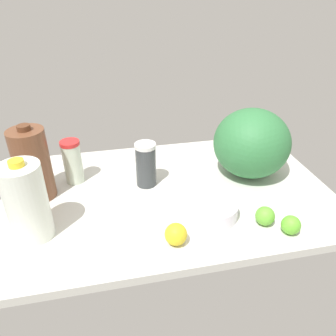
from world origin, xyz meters
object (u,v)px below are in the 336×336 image
tumbler_cup (73,162)px  lime_near_front (265,216)px  watermelon (252,143)px  mixing_bowl (213,209)px  chocolate_milk_jug (32,164)px  lime_beside_bowl (291,225)px  lemon_by_jug (176,234)px  milk_jug (27,202)px  shaker_bottle (146,164)px

tumbler_cup → lime_near_front: bearing=147.1°
watermelon → mixing_bowl: bearing=45.6°
tumbler_cup → chocolate_milk_jug: bearing=30.6°
mixing_bowl → tumbler_cup: (45.30, -31.81, 5.88)cm
mixing_bowl → lime_near_front: size_ratio=2.67×
mixing_bowl → chocolate_milk_jug: size_ratio=0.60×
lime_beside_bowl → lime_near_front: 8.14cm
mixing_bowl → lemon_by_jug: lemon_by_jug is taller
lemon_by_jug → tumbler_cup: bearing=-53.8°
lemon_by_jug → chocolate_milk_jug: bearing=-38.5°
lemon_by_jug → watermelon: bearing=-138.5°
mixing_bowl → lemon_by_jug: bearing=33.9°
watermelon → tumbler_cup: 68.94cm
mixing_bowl → lime_beside_bowl: 24.65cm
mixing_bowl → milk_jug: size_ratio=0.63×
mixing_bowl → shaker_bottle: 30.74cm
shaker_bottle → lemon_by_jug: 34.40cm
lime_beside_bowl → lemon_by_jug: 35.94cm
mixing_bowl → lemon_by_jug: (14.79, 9.94, 0.67)cm
tumbler_cup → lime_near_front: tumbler_cup is taller
watermelon → milk_jug: size_ratio=1.11×
milk_jug → lime_beside_bowl: 79.79cm
lime_beside_bowl → lemon_by_jug: size_ratio=0.89×
milk_jug → chocolate_milk_jug: size_ratio=0.95×
watermelon → lemon_by_jug: (37.76, 33.37, -10.03)cm
mixing_bowl → lime_near_front: lime_near_front is taller
mixing_bowl → watermelon: (-22.97, -23.43, 10.70)cm
milk_jug → watermelon: bearing=-165.4°
mixing_bowl → shaker_bottle: shaker_bottle is taller
watermelon → chocolate_milk_jug: size_ratio=1.06×
watermelon → lime_near_front: bearing=75.7°
mixing_bowl → watermelon: size_ratio=0.56×
mixing_bowl → watermelon: 34.51cm
lime_beside_bowl → lime_near_front: bearing=-43.6°
milk_jug → lime_near_front: size_ratio=4.26×
tumbler_cup → watermelon: bearing=173.0°
mixing_bowl → milk_jug: (56.67, -2.66, 9.72)cm
watermelon → tumbler_cup: (68.26, -8.38, -4.81)cm
milk_jug → lime_near_front: 73.09cm
lime_near_front → lemon_by_jug: 30.06cm
lime_near_front → shaker_bottle: bearing=-42.8°
lime_near_front → lemon_by_jug: (29.93, 2.72, 0.29)cm
mixing_bowl → milk_jug: bearing=-2.7°
milk_jug → mixing_bowl: bearing=177.3°
watermelon → lemon_by_jug: size_ratio=4.33×
watermelon → milk_jug: bearing=14.6°
mixing_bowl → lime_beside_bowl: lime_beside_bowl is taller
lime_near_front → chocolate_milk_jug: bearing=-23.4°
chocolate_milk_jug → shaker_bottle: size_ratio=1.61×
lime_near_front → lemon_by_jug: size_ratio=0.92×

